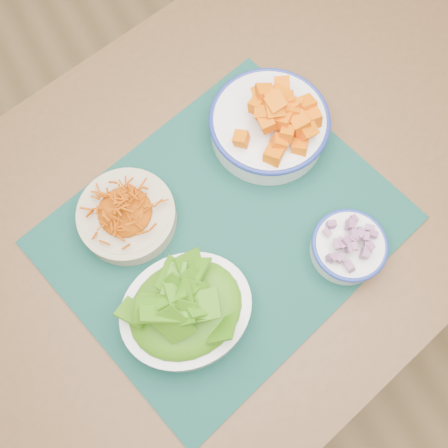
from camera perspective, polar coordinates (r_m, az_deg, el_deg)
name	(u,v)px	position (r m, az deg, el deg)	size (l,w,h in m)	color
ground	(203,337)	(1.64, -2.44, -12.74)	(4.00, 4.00, 0.00)	#A58250
table	(245,199)	(1.04, 2.38, 2.83)	(1.44, 1.11, 0.75)	brown
placemat	(224,230)	(0.92, 0.00, -0.65)	(0.59, 0.49, 0.00)	#0A2D27
carrot_bowl	(126,214)	(0.91, -11.13, 1.15)	(0.22, 0.22, 0.07)	beige
squash_bowl	(270,120)	(0.96, 5.24, 11.75)	(0.26, 0.26, 0.11)	white
lettuce_bowl	(186,309)	(0.84, -4.39, -9.67)	(0.24, 0.20, 0.10)	white
onion_bowl	(349,246)	(0.90, 14.10, -2.46)	(0.14, 0.14, 0.07)	white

